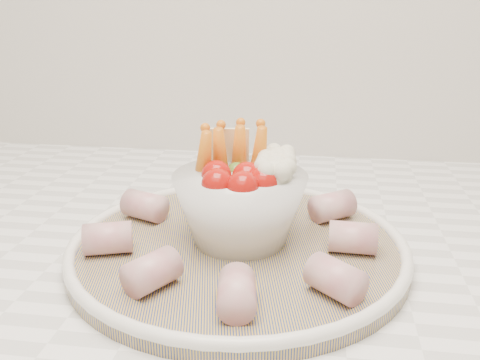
# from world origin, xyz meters

# --- Properties ---
(serving_platter) EXTENTS (0.40, 0.40, 0.02)m
(serving_platter) POSITION_xyz_m (0.18, 1.39, 0.93)
(serving_platter) COLOR navy
(serving_platter) RESTS_ON kitchen_counter
(veggie_bowl) EXTENTS (0.13, 0.13, 0.11)m
(veggie_bowl) POSITION_xyz_m (0.18, 1.40, 0.98)
(veggie_bowl) COLOR white
(veggie_bowl) RESTS_ON serving_platter
(cured_meat_rolls) EXTENTS (0.28, 0.29, 0.03)m
(cured_meat_rolls) POSITION_xyz_m (0.18, 1.39, 0.95)
(cured_meat_rolls) COLOR #B85461
(cured_meat_rolls) RESTS_ON serving_platter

